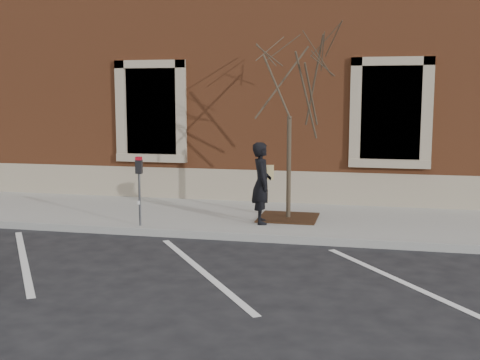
# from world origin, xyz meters

# --- Properties ---
(ground) EXTENTS (120.00, 120.00, 0.00)m
(ground) POSITION_xyz_m (0.00, 0.00, 0.00)
(ground) COLOR #28282B
(ground) RESTS_ON ground
(sidewalk_near) EXTENTS (40.00, 3.50, 0.15)m
(sidewalk_near) POSITION_xyz_m (0.00, 1.75, 0.07)
(sidewalk_near) COLOR #9C9B92
(sidewalk_near) RESTS_ON ground
(curb_near) EXTENTS (40.00, 0.12, 0.15)m
(curb_near) POSITION_xyz_m (0.00, -0.05, 0.07)
(curb_near) COLOR #9E9E99
(curb_near) RESTS_ON ground
(parking_stripes) EXTENTS (28.00, 4.40, 0.01)m
(parking_stripes) POSITION_xyz_m (0.00, -2.20, 0.00)
(parking_stripes) COLOR silver
(parking_stripes) RESTS_ON ground
(building_civic) EXTENTS (40.00, 8.62, 8.00)m
(building_civic) POSITION_xyz_m (0.00, 7.74, 4.00)
(building_civic) COLOR brown
(building_civic) RESTS_ON ground
(man) EXTENTS (0.55, 0.70, 1.70)m
(man) POSITION_xyz_m (0.38, 0.94, 1.00)
(man) COLOR black
(man) RESTS_ON sidewalk_near
(parking_meter) EXTENTS (0.13, 0.10, 1.42)m
(parking_meter) POSITION_xyz_m (-2.01, 0.17, 1.14)
(parking_meter) COLOR #595B60
(parking_meter) RESTS_ON sidewalk_near
(tree_grate) EXTENTS (1.25, 1.25, 0.03)m
(tree_grate) POSITION_xyz_m (0.86, 1.58, 0.17)
(tree_grate) COLOR #3A2112
(tree_grate) RESTS_ON sidewalk_near
(sapling) EXTENTS (2.42, 2.42, 4.04)m
(sapling) POSITION_xyz_m (0.86, 1.58, 2.97)
(sapling) COLOR #3E3125
(sapling) RESTS_ON sidewalk_near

